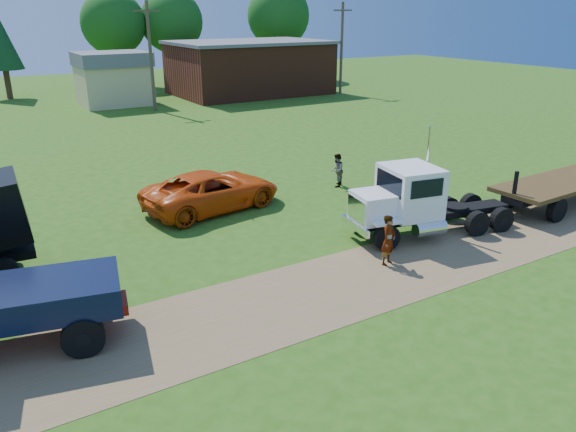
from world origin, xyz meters
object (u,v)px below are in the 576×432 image
orange_pickup (212,190)px  flatbed_trailer (569,184)px  white_semi_tractor (411,201)px  spectator_a (389,240)px

orange_pickup → flatbed_trailer: bearing=-127.7°
white_semi_tractor → flatbed_trailer: size_ratio=0.83×
flatbed_trailer → spectator_a: flatbed_trailer is taller
orange_pickup → flatbed_trailer: 16.08m
white_semi_tractor → spectator_a: 2.97m
white_semi_tractor → orange_pickup: bearing=138.1°
white_semi_tractor → orange_pickup: white_semi_tractor is taller
flatbed_trailer → white_semi_tractor: bearing=172.4°
orange_pickup → spectator_a: size_ratio=3.44×
spectator_a → orange_pickup: bearing=86.4°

